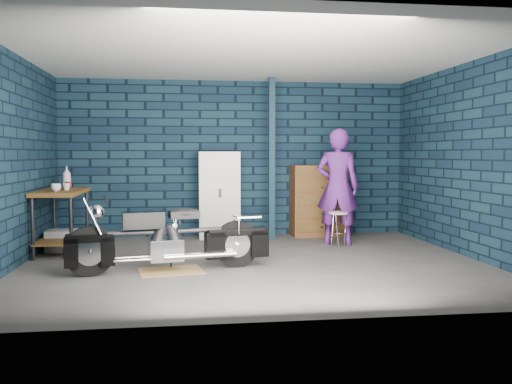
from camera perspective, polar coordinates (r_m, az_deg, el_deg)
ground at (r=7.17m, az=-0.19°, el=-7.48°), size 6.00×6.00×0.00m
room_walls at (r=7.59m, az=-0.74°, el=7.59°), size 6.02×5.01×2.71m
support_post at (r=9.04m, az=1.67°, el=3.50°), size 0.10×0.10×2.70m
workbench at (r=8.41m, az=-19.75°, el=-2.88°), size 0.60×1.40×0.91m
drip_mat at (r=6.77m, az=-8.97°, el=-8.20°), size 0.84×0.69×0.01m
motorcycle at (r=6.69m, az=-9.01°, el=-4.34°), size 2.17×0.92×0.93m
person at (r=8.63m, az=8.58°, el=0.55°), size 0.78×0.65×1.83m
storage_bin at (r=8.51m, az=-19.48°, el=-4.82°), size 0.50×0.36×0.31m
locker at (r=9.24m, az=-3.91°, el=-0.31°), size 0.69×0.49×1.47m
tool_chest at (r=9.53m, az=6.58°, el=-0.91°), size 0.93×0.51×1.24m
shop_stool at (r=8.49m, az=8.66°, el=-3.87°), size 0.32×0.32×0.54m
cup_a at (r=8.06m, az=-20.32°, el=0.45°), size 0.18×0.18×0.11m
cup_b at (r=8.21m, az=-19.34°, el=0.51°), size 0.14×0.14×0.10m
mug_red at (r=8.63m, az=-19.15°, el=0.69°), size 0.08×0.08×0.11m
bottle at (r=8.75m, az=-19.29°, el=1.48°), size 0.16×0.16×0.34m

